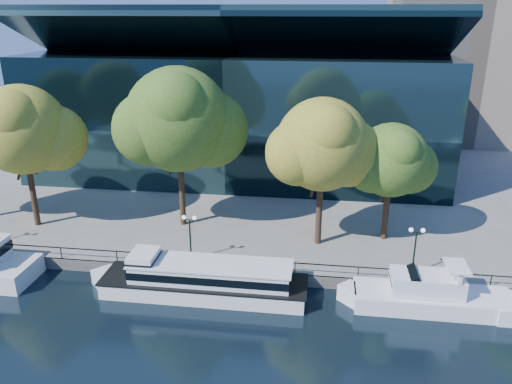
# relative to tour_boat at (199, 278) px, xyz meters

# --- Properties ---
(ground) EXTENTS (160.00, 160.00, 0.00)m
(ground) POSITION_rel_tour_boat_xyz_m (2.34, -0.83, -1.41)
(ground) COLOR black
(ground) RESTS_ON ground
(promenade) EXTENTS (90.00, 67.08, 1.00)m
(promenade) POSITION_rel_tour_boat_xyz_m (2.34, 35.54, -0.91)
(promenade) COLOR slate
(promenade) RESTS_ON ground
(railing) EXTENTS (88.20, 0.08, 0.99)m
(railing) POSITION_rel_tour_boat_xyz_m (2.34, 2.42, 0.53)
(railing) COLOR black
(railing) RESTS_ON promenade
(convention_building) EXTENTS (50.00, 24.57, 21.43)m
(convention_building) POSITION_rel_tour_boat_xyz_m (-1.66, 30.95, 7.09)
(convention_building) COLOR black
(convention_building) RESTS_ON ground
(tour_boat) EXTENTS (17.51, 3.91, 3.32)m
(tour_boat) POSITION_rel_tour_boat_xyz_m (0.00, 0.00, 0.00)
(tour_boat) COLOR silver
(tour_boat) RESTS_ON ground
(cruiser_near) EXTENTS (12.78, 3.29, 3.70)m
(cruiser_near) POSITION_rel_tour_boat_xyz_m (17.20, 0.35, -0.26)
(cruiser_near) COLOR white
(cruiser_near) RESTS_ON ground
(tree_1) EXTENTS (10.39, 8.52, 13.72)m
(tree_1) POSITION_rel_tour_boat_xyz_m (-18.27, 8.61, 8.97)
(tree_1) COLOR black
(tree_1) RESTS_ON promenade
(tree_2) EXTENTS (12.12, 9.94, 15.33)m
(tree_2) POSITION_rel_tour_boat_xyz_m (-4.01, 10.68, 9.86)
(tree_2) COLOR black
(tree_2) RESTS_ON promenade
(tree_3) EXTENTS (9.99, 8.19, 13.24)m
(tree_3) POSITION_rel_tour_boat_xyz_m (9.22, 8.24, 8.65)
(tree_3) COLOR black
(tree_3) RESTS_ON promenade
(tree_4) EXTENTS (8.20, 6.73, 10.84)m
(tree_4) POSITION_rel_tour_boat_xyz_m (15.23, 10.08, 7.00)
(tree_4) COLOR black
(tree_4) RESTS_ON promenade
(lamp_1) EXTENTS (1.26, 0.36, 4.03)m
(lamp_1) POSITION_rel_tour_boat_xyz_m (-1.57, 3.67, 2.57)
(lamp_1) COLOR black
(lamp_1) RESTS_ON promenade
(lamp_2) EXTENTS (1.26, 0.36, 4.03)m
(lamp_2) POSITION_rel_tour_boat_xyz_m (16.70, 3.67, 2.57)
(lamp_2) COLOR black
(lamp_2) RESTS_ON promenade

